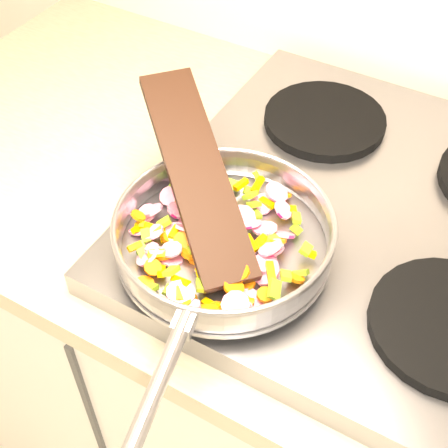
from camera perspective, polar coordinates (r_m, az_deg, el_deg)
The scene contains 6 objects.
cooktop at distance 0.89m, azimuth 13.59°, elevation 0.28°, with size 0.60×0.60×0.04m, color #939399.
grate_fl at distance 0.81m, azimuth 1.29°, elevation -1.02°, with size 0.19×0.19×0.02m, color black.
grate_bl at distance 1.00m, azimuth 9.19°, elevation 9.38°, with size 0.19×0.19×0.02m, color black.
saute_pan at distance 0.76m, azimuth -0.07°, elevation -0.99°, with size 0.31×0.47×0.05m.
vegetable_heap at distance 0.77m, azimuth -0.82°, elevation -1.61°, with size 0.24×0.25×0.05m.
wooden_spatula at distance 0.78m, azimuth -2.54°, elevation 4.76°, with size 0.31×0.07×0.01m, color black.
Camera 1 is at (-0.59, 1.05, 1.55)m, focal length 50.00 mm.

